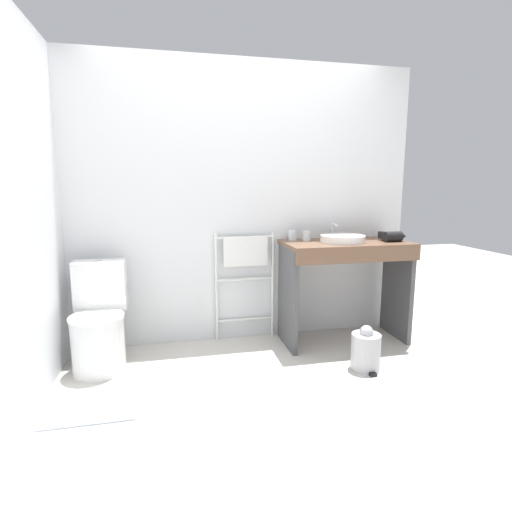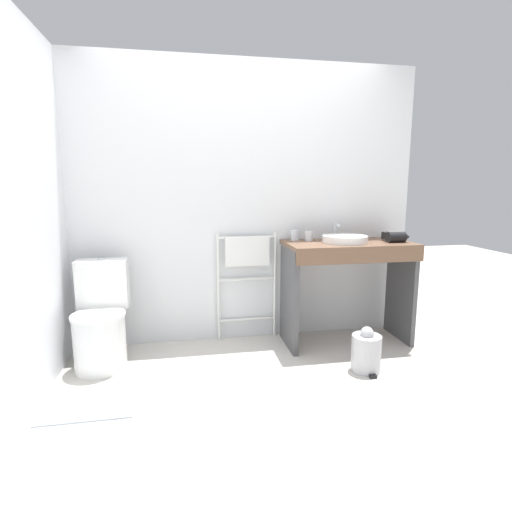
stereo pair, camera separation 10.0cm
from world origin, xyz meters
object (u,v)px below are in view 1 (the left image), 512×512
object	(u,v)px
hair_dryer	(393,236)
towel_radiator	(245,262)
toilet	(99,326)
cup_near_edge	(307,236)
sink_basin	(343,238)
trash_bin	(366,350)
cup_near_wall	(293,235)

from	to	relation	value
hair_dryer	towel_radiator	bearing A→B (deg)	166.27
toilet	cup_near_edge	size ratio (longest dim) A/B	9.48
sink_basin	trash_bin	distance (m)	0.95
towel_radiator	cup_near_wall	world-z (taller)	cup_near_wall
towel_radiator	cup_near_edge	xyz separation A→B (m)	(0.53, -0.09, 0.23)
toilet	towel_radiator	bearing A→B (deg)	15.25
cup_near_edge	trash_bin	distance (m)	1.08
cup_near_wall	cup_near_edge	size ratio (longest dim) A/B	1.04
toilet	hair_dryer	bearing A→B (deg)	0.52
towel_radiator	trash_bin	xyz separation A→B (m)	(0.77, -0.80, -0.56)
cup_near_wall	cup_near_edge	bearing A→B (deg)	-29.26
sink_basin	cup_near_edge	xyz separation A→B (m)	(-0.27, 0.16, 0.01)
towel_radiator	cup_near_wall	bearing A→B (deg)	-4.39
cup_near_wall	hair_dryer	size ratio (longest dim) A/B	0.44
cup_near_wall	hair_dryer	world-z (taller)	same
toilet	sink_basin	xyz separation A→B (m)	(1.99, 0.07, 0.60)
cup_near_wall	trash_bin	size ratio (longest dim) A/B	0.26
cup_near_wall	sink_basin	bearing A→B (deg)	-30.13
toilet	towel_radiator	xyz separation A→B (m)	(1.19, 0.33, 0.38)
towel_radiator	sink_basin	distance (m)	0.86
toilet	trash_bin	size ratio (longest dim) A/B	2.34
toilet	trash_bin	bearing A→B (deg)	-13.49
cup_near_wall	hair_dryer	xyz separation A→B (m)	(0.82, -0.27, 0.00)
toilet	towel_radiator	distance (m)	1.29
toilet	hair_dryer	xyz separation A→B (m)	(2.43, 0.02, 0.61)
toilet	sink_basin	distance (m)	2.08
towel_radiator	hair_dryer	distance (m)	1.30
towel_radiator	cup_near_edge	size ratio (longest dim) A/B	11.33
towel_radiator	sink_basin	bearing A→B (deg)	-17.47
cup_near_wall	trash_bin	xyz separation A→B (m)	(0.35, -0.76, -0.79)
sink_basin	cup_near_wall	bearing A→B (deg)	149.87
sink_basin	towel_radiator	bearing A→B (deg)	162.53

